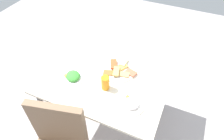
{
  "coord_description": "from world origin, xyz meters",
  "views": [
    {
      "loc": [
        -0.53,
        1.1,
        1.97
      ],
      "look_at": [
        -0.03,
        -0.03,
        0.76
      ],
      "focal_mm": 32.15,
      "sensor_mm": 36.0,
      "label": 1
    }
  ],
  "objects": [
    {
      "name": "soda_can",
      "position": [
        -0.05,
        0.15,
        0.79
      ],
      "size": [
        0.08,
        0.08,
        0.12
      ],
      "primitive_type": "cylinder",
      "rotation": [
        0.0,
        0.0,
        1.87
      ],
      "color": "orange",
      "rests_on": "dining_table"
    },
    {
      "name": "ground_plane",
      "position": [
        0.0,
        0.0,
        0.0
      ],
      "size": [
        6.0,
        6.0,
        0.0
      ],
      "primitive_type": "plane",
      "color": "#ACA4A5"
    },
    {
      "name": "dining_table",
      "position": [
        0.0,
        0.0,
        0.65
      ],
      "size": [
        1.05,
        0.9,
        0.73
      ],
      "color": "silver",
      "rests_on": "ground_plane"
    },
    {
      "name": "salad_plate_rice",
      "position": [
        0.25,
        0.17,
        0.75
      ],
      "size": [
        0.19,
        0.19,
        0.06
      ],
      "color": "white",
      "rests_on": "dining_table"
    },
    {
      "name": "salad_plate_greens",
      "position": [
        -0.3,
        0.23,
        0.75
      ],
      "size": [
        0.2,
        0.2,
        0.05
      ],
      "color": "white",
      "rests_on": "dining_table"
    },
    {
      "name": "fork",
      "position": [
        -0.03,
        0.31,
        0.74
      ],
      "size": [
        0.18,
        0.03,
        0.0
      ],
      "primitive_type": "cube",
      "rotation": [
        0.0,
        0.0,
        -0.06
      ],
      "color": "silver",
      "rests_on": "paper_napkin"
    },
    {
      "name": "paper_napkin",
      "position": [
        -0.03,
        0.33,
        0.73
      ],
      "size": [
        0.2,
        0.2,
        0.0
      ],
      "primitive_type": "cube",
      "rotation": [
        0.0,
        0.0,
        0.39
      ],
      "color": "white",
      "rests_on": "dining_table"
    },
    {
      "name": "spoon",
      "position": [
        -0.03,
        0.35,
        0.74
      ],
      "size": [
        0.18,
        0.03,
        0.0
      ],
      "primitive_type": "cube",
      "rotation": [
        0.0,
        0.0,
        -0.07
      ],
      "color": "silver",
      "rests_on": "paper_napkin"
    },
    {
      "name": "pide_platter",
      "position": [
        -0.07,
        -0.08,
        0.74
      ],
      "size": [
        0.32,
        0.31,
        0.04
      ],
      "color": "white",
      "rests_on": "dining_table"
    }
  ]
}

